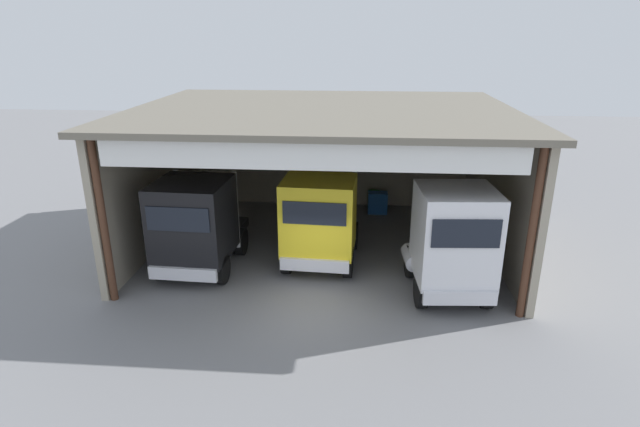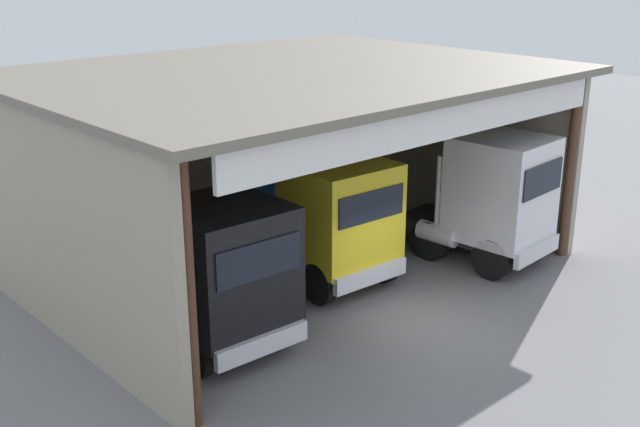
% 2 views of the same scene
% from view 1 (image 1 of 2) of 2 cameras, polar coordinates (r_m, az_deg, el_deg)
% --- Properties ---
extents(ground_plane, '(80.00, 80.00, 0.00)m').
position_cam_1_polar(ground_plane, '(16.11, -1.06, -10.69)').
color(ground_plane, slate).
rests_on(ground_plane, ground).
extents(workshop_shed, '(13.84, 11.06, 5.52)m').
position_cam_1_polar(workshop_shed, '(20.48, 0.56, 7.49)').
color(workshop_shed, '#9E937F').
rests_on(workshop_shed, ground).
extents(truck_black_center_bay, '(2.64, 5.16, 3.43)m').
position_cam_1_polar(truck_black_center_bay, '(18.27, -13.67, -1.15)').
color(truck_black_center_bay, black).
rests_on(truck_black_center_bay, ground).
extents(truck_yellow_center_right_bay, '(2.71, 5.26, 3.51)m').
position_cam_1_polar(truck_yellow_center_right_bay, '(18.26, -0.02, -0.76)').
color(truck_yellow_center_right_bay, yellow).
rests_on(truck_yellow_center_right_bay, ground).
extents(truck_white_yard_outside, '(2.68, 4.50, 3.69)m').
position_cam_1_polar(truck_white_yard_outside, '(16.55, 14.49, -2.96)').
color(truck_white_yard_outside, white).
rests_on(truck_white_yard_outside, ground).
extents(oil_drum, '(0.58, 0.58, 0.89)m').
position_cam_1_polar(oil_drum, '(24.80, 6.05, 1.53)').
color(oil_drum, '#197233').
rests_on(oil_drum, ground).
extents(tool_cart, '(0.90, 0.60, 1.00)m').
position_cam_1_polar(tool_cart, '(24.24, 6.47, 1.22)').
color(tool_cart, '#1E59A5').
rests_on(tool_cart, ground).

